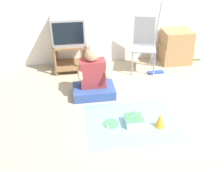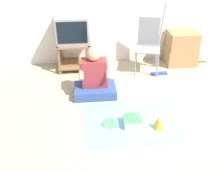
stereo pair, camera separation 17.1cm
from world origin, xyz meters
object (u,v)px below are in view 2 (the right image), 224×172
person_seated (95,79)px  paper_plate (109,123)px  book_pile (202,60)px  birthday_cake (132,121)px  folding_chair (148,42)px  tv (73,29)px  dust_mop (160,53)px  party_hat_blue (158,122)px  cardboard_box_stack (181,48)px

person_seated → paper_plate: bearing=-79.1°
book_pile → person_seated: 2.31m
book_pile → birthday_cake: bearing=-133.2°
folding_chair → birthday_cake: folding_chair is taller
folding_chair → tv: bearing=172.1°
birthday_cake → dust_mop: bearing=63.6°
book_pile → paper_plate: 2.60m
book_pile → person_seated: size_ratio=0.24×
birthday_cake → party_hat_blue: 0.33m
tv → book_pile: (2.41, 0.02, -0.69)m
birthday_cake → book_pile: bearing=46.8°
party_hat_blue → folding_chair: bearing=82.7°
folding_chair → person_seated: 1.25m
tv → party_hat_blue: tv is taller
birthday_cake → person_seated: bearing=118.6°
tv → cardboard_box_stack: bearing=-0.3°
cardboard_box_stack → dust_mop: 0.58m
dust_mop → paper_plate: size_ratio=6.21×
folding_chair → birthday_cake: size_ratio=4.02×
paper_plate → folding_chair: bearing=61.7°
tv → folding_chair: 1.31m
folding_chair → party_hat_blue: bearing=-97.3°
birthday_cake → party_hat_blue: size_ratio=1.27×
cardboard_box_stack → person_seated: size_ratio=0.74×
tv → paper_plate: tv is taller
book_pile → paper_plate: book_pile is taller
folding_chair → person_seated: size_ratio=1.11×
dust_mop → party_hat_blue: dust_mop is taller
cardboard_box_stack → person_seated: (-1.64, -0.92, -0.04)m
person_seated → party_hat_blue: bearing=-50.4°
folding_chair → cardboard_box_stack: bearing=14.0°
dust_mop → book_pile: (0.95, 0.34, -0.33)m
tv → cardboard_box_stack: (1.96, -0.01, -0.42)m
tv → folding_chair: bearing=-7.9°
dust_mop → book_pile: dust_mop is taller
cardboard_box_stack → book_pile: cardboard_box_stack is taller
dust_mop → birthday_cake: dust_mop is taller
folding_chair → dust_mop: 0.27m
dust_mop → party_hat_blue: (-0.40, -1.53, -0.27)m
book_pile → person_seated: person_seated is taller
person_seated → folding_chair: bearing=38.0°
birthday_cake → paper_plate: (-0.29, 0.04, -0.05)m
birthday_cake → party_hat_blue: bearing=-18.3°
tv → birthday_cake: tv is taller
cardboard_box_stack → folding_chair: bearing=-166.0°
dust_mop → birthday_cake: size_ratio=5.45×
cardboard_box_stack → paper_plate: (-1.50, -1.69, -0.29)m
folding_chair → person_seated: bearing=-142.0°
tv → birthday_cake: size_ratio=2.39×
folding_chair → paper_plate: size_ratio=4.58×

